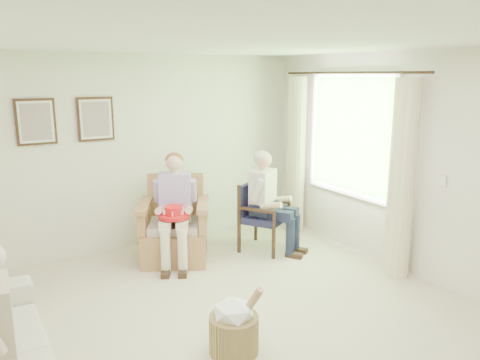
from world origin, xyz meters
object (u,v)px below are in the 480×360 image
(red_hat, at_px, (174,213))
(hatbox, at_px, (234,326))
(wood_armchair, at_px, (261,213))
(person_wicker, at_px, (177,201))
(wicker_armchair, at_px, (174,233))
(person_dark, at_px, (268,195))

(red_hat, distance_m, hatbox, 1.97)
(wood_armchair, relative_size, person_wicker, 0.66)
(wicker_armchair, relative_size, person_wicker, 0.78)
(person_wicker, bearing_deg, hatbox, -73.16)
(wood_armchair, bearing_deg, person_dark, -122.08)
(wood_armchair, distance_m, red_hat, 1.32)
(wicker_armchair, height_order, wood_armchair, wicker_armchair)
(wicker_armchair, bearing_deg, wood_armchair, 16.18)
(wood_armchair, bearing_deg, red_hat, 151.01)
(wicker_armchair, distance_m, person_dark, 1.32)
(wicker_armchair, xyz_separation_m, person_wicker, (0.00, -0.14, 0.46))
(wood_armchair, distance_m, person_wicker, 1.23)
(wood_armchair, xyz_separation_m, person_dark, (-0.00, -0.15, 0.28))
(person_wicker, xyz_separation_m, hatbox, (-0.40, -2.07, -0.55))
(wood_armchair, distance_m, person_dark, 0.32)
(wicker_armchair, xyz_separation_m, wood_armchair, (1.18, -0.24, 0.15))
(red_hat, height_order, hatbox, red_hat)
(wicker_armchair, relative_size, person_dark, 0.80)
(red_hat, bearing_deg, person_dark, -3.48)
(wicker_armchair, bearing_deg, person_dark, 9.43)
(wicker_armchair, height_order, red_hat, wicker_armchair)
(person_wicker, relative_size, hatbox, 2.18)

